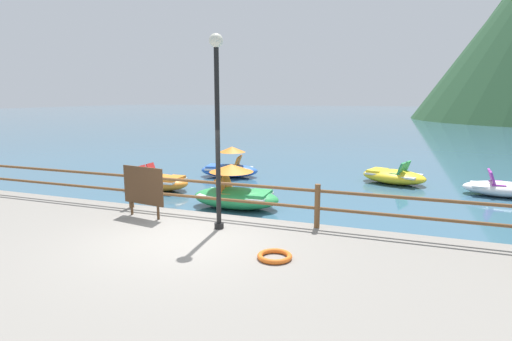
% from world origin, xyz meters
% --- Properties ---
extents(ground_plane, '(200.00, 200.00, 0.00)m').
position_xyz_m(ground_plane, '(0.00, 40.00, 0.00)').
color(ground_plane, '#38607A').
extents(promenade_dock, '(28.00, 8.00, 0.40)m').
position_xyz_m(promenade_dock, '(0.00, -2.20, 0.20)').
color(promenade_dock, gray).
rests_on(promenade_dock, ground).
extents(dock_railing, '(23.92, 0.12, 0.95)m').
position_xyz_m(dock_railing, '(-0.00, 1.55, 0.98)').
color(dock_railing, brown).
rests_on(dock_railing, promenade_dock).
extents(lamp_post, '(0.28, 0.28, 4.00)m').
position_xyz_m(lamp_post, '(0.43, 0.77, 2.82)').
color(lamp_post, black).
rests_on(lamp_post, promenade_dock).
extents(sign_board, '(1.17, 0.23, 1.19)m').
position_xyz_m(sign_board, '(-1.56, 0.94, 1.13)').
color(sign_board, silver).
rests_on(sign_board, promenade_dock).
extents(life_ring, '(0.61, 0.61, 0.09)m').
position_xyz_m(life_ring, '(2.06, -0.42, 0.45)').
color(life_ring, orange).
rests_on(life_ring, promenade_dock).
extents(pedal_boat_0, '(2.35, 1.31, 0.88)m').
position_xyz_m(pedal_boat_0, '(-3.90, 4.96, 0.29)').
color(pedal_boat_0, orange).
rests_on(pedal_boat_0, ground).
extents(pedal_boat_1, '(2.44, 1.32, 0.83)m').
position_xyz_m(pedal_boat_1, '(7.11, 8.06, 0.25)').
color(pedal_boat_1, white).
rests_on(pedal_boat_1, ground).
extents(pedal_boat_2, '(2.63, 2.00, 0.85)m').
position_xyz_m(pedal_boat_2, '(3.69, 8.94, 0.27)').
color(pedal_boat_2, yellow).
rests_on(pedal_boat_2, ground).
extents(pedal_boat_3, '(2.47, 1.55, 1.22)m').
position_xyz_m(pedal_boat_3, '(-2.52, 8.01, 0.39)').
color(pedal_boat_3, blue).
rests_on(pedal_boat_3, ground).
extents(pedal_boat_4, '(2.59, 1.43, 1.27)m').
position_xyz_m(pedal_boat_4, '(-0.46, 3.77, 0.43)').
color(pedal_boat_4, green).
rests_on(pedal_boat_4, ground).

